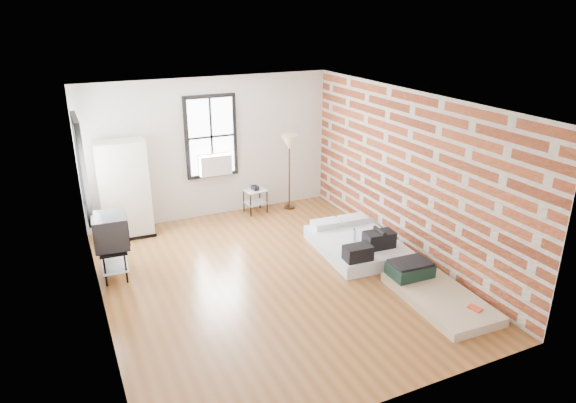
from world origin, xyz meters
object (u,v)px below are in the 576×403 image
wardrobe (124,190)px  side_table (255,195)px  tv_stand (111,233)px  mattress_main (357,243)px  mattress_bare (433,291)px  floor_lamp (289,146)px

wardrobe → side_table: (2.58, 0.07, -0.52)m
wardrobe → tv_stand: (-0.44, -1.49, -0.17)m
mattress_main → side_table: (-0.94, 2.47, 0.23)m
wardrobe → tv_stand: 1.56m
mattress_bare → tv_stand: size_ratio=1.72×
tv_stand → side_table: bearing=31.5°
mattress_main → mattress_bare: (0.19, -1.77, -0.04)m
side_table → floor_lamp: size_ratio=0.37×
side_table → mattress_bare: bearing=-75.0°
mattress_main → tv_stand: 4.10m
wardrobe → side_table: wardrobe is taller
mattress_bare → tv_stand: tv_stand is taller
mattress_main → side_table: bearing=114.6°
mattress_main → wardrobe: bearing=149.5°
floor_lamp → tv_stand: size_ratio=1.54×
side_table → wardrobe: bearing=-178.4°
mattress_bare → mattress_main: bearing=98.6°
mattress_main → mattress_bare: size_ratio=1.03×
mattress_main → floor_lamp: (-0.19, 2.40, 1.20)m
wardrobe → side_table: size_ratio=3.12×
tv_stand → mattress_bare: bearing=-28.7°
mattress_bare → floor_lamp: floor_lamp is taller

